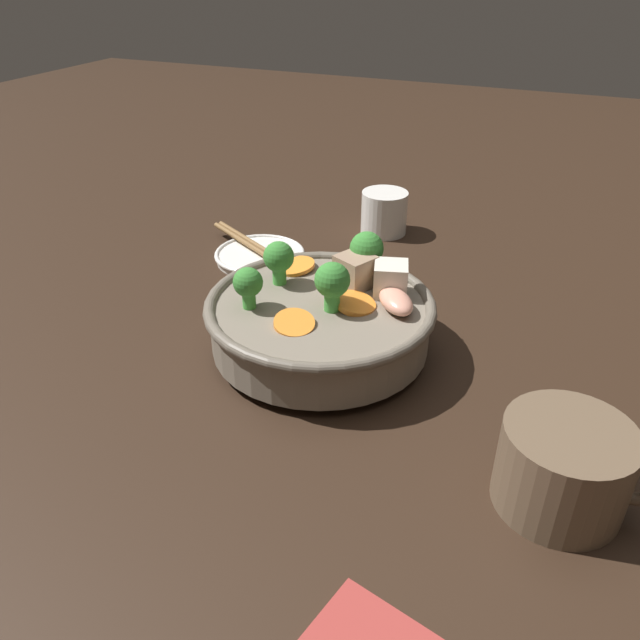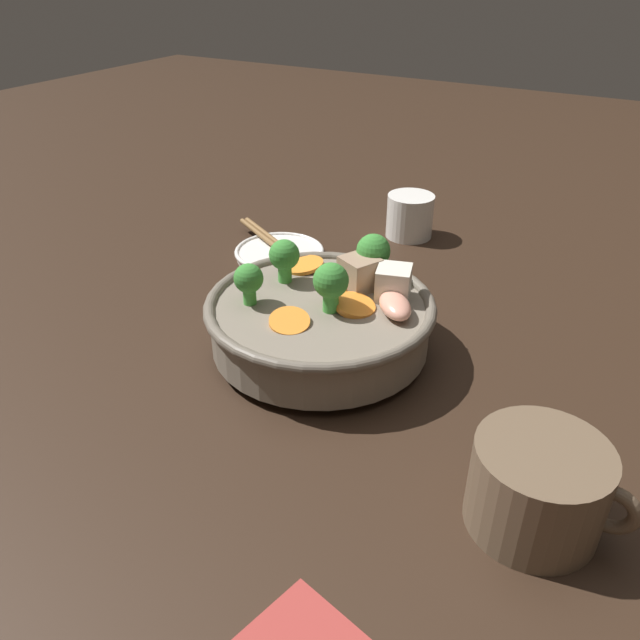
{
  "view_description": "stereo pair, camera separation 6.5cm",
  "coord_description": "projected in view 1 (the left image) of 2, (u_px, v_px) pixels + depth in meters",
  "views": [
    {
      "loc": [
        0.22,
        -0.51,
        0.38
      ],
      "look_at": [
        0.0,
        0.0,
        0.04
      ],
      "focal_mm": 35.0,
      "sensor_mm": 36.0,
      "label": 1
    },
    {
      "loc": [
        0.28,
        -0.48,
        0.38
      ],
      "look_at": [
        0.0,
        0.0,
        0.04
      ],
      "focal_mm": 35.0,
      "sensor_mm": 36.0,
      "label": 2
    }
  ],
  "objects": [
    {
      "name": "chopsticks_pair",
      "position": [
        259.0,
        249.0,
        0.85
      ],
      "size": [
        0.2,
        0.12,
        0.01
      ],
      "color": "olive",
      "rests_on": "side_saucer"
    },
    {
      "name": "tea_cup",
      "position": [
        384.0,
        212.0,
        0.92
      ],
      "size": [
        0.07,
        0.07,
        0.06
      ],
      "color": "white",
      "rests_on": "ground_plane"
    },
    {
      "name": "stirfry_bowl",
      "position": [
        321.0,
        316.0,
        0.65
      ],
      "size": [
        0.24,
        0.24,
        0.11
      ],
      "color": "slate",
      "rests_on": "ground_plane"
    },
    {
      "name": "dark_mug",
      "position": [
        565.0,
        467.0,
        0.47
      ],
      "size": [
        0.12,
        0.1,
        0.07
      ],
      "color": "brown",
      "rests_on": "ground_plane"
    },
    {
      "name": "side_saucer",
      "position": [
        260.0,
        256.0,
        0.85
      ],
      "size": [
        0.12,
        0.12,
        0.01
      ],
      "color": "white",
      "rests_on": "ground_plane"
    },
    {
      "name": "ground_plane",
      "position": [
        320.0,
        351.0,
        0.67
      ],
      "size": [
        3.0,
        3.0,
        0.0
      ],
      "primitive_type": "plane",
      "color": "black"
    }
  ]
}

